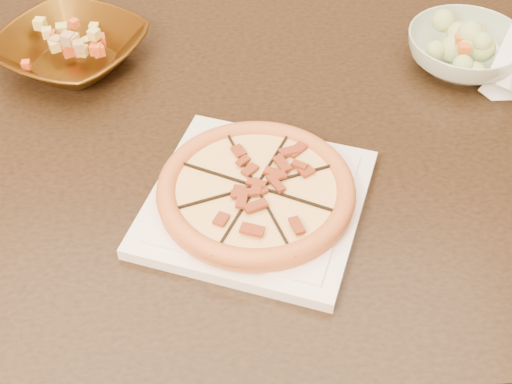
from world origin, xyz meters
TOP-DOWN VIEW (x-y plane):
  - floor at (0.00, 0.00)m, footprint 4.00×4.00m
  - dining_table at (0.06, -0.20)m, footprint 1.55×1.10m
  - plate at (0.14, -0.36)m, footprint 0.35×0.35m
  - pizza at (0.14, -0.36)m, footprint 0.27×0.27m
  - bronze_bowl at (-0.19, -0.03)m, footprint 0.32×0.32m
  - mixed_dish at (-0.20, -0.03)m, footprint 0.11×0.12m
  - salad_bowl at (0.48, -0.01)m, footprint 0.23×0.23m
  - salad at (0.48, -0.01)m, footprint 0.10×0.10m

SIDE VIEW (x-z plane):
  - floor at x=0.00m, z-range -0.02..0.00m
  - dining_table at x=0.06m, z-range 0.28..1.03m
  - plate at x=0.14m, z-range 0.75..0.77m
  - bronze_bowl at x=-0.19m, z-range 0.75..0.81m
  - salad_bowl at x=0.48m, z-range 0.75..0.81m
  - pizza at x=0.14m, z-range 0.77..0.80m
  - mixed_dish at x=-0.20m, z-range 0.81..0.84m
  - salad at x=0.48m, z-range 0.81..0.85m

